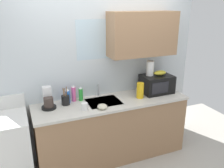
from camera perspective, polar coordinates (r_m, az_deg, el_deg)
name	(u,v)px	position (r m, az deg, el deg)	size (l,w,h in m)	color
kitchen_wall_assembly	(111,63)	(3.49, -0.26, 5.11)	(2.96, 0.42, 2.50)	silver
counter_unit	(112,128)	(3.53, -0.04, -10.67)	(2.19, 0.63, 0.90)	#9E7551
sink_faucet	(98,90)	(3.47, -3.36, -1.49)	(0.03, 0.03, 0.19)	#B2B5BA
stove_range	(6,151)	(3.34, -24.30, -14.46)	(0.60, 0.60, 1.08)	white
microwave	(157,84)	(3.66, 10.74, 0.02)	(0.46, 0.35, 0.27)	black
banana_bunch	(160,73)	(3.64, 11.56, 2.66)	(0.20, 0.11, 0.07)	gold
paper_towel_roll	(150,68)	(3.58, 9.19, 3.78)	(0.11, 0.11, 0.22)	white
coffee_maker	(48,100)	(3.19, -15.22, -3.82)	(0.19, 0.21, 0.28)	black
dish_soap_bottle_green	(81,94)	(3.34, -7.56, -2.38)	(0.06, 0.06, 0.21)	green
dish_soap_bottle_pink	(74,93)	(3.33, -9.26, -2.26)	(0.06, 0.06, 0.24)	#E55999
dish_soap_bottle_blue	(67,96)	(3.29, -10.72, -2.88)	(0.07, 0.07, 0.21)	blue
cereal_canister	(140,90)	(3.42, 6.83, -1.55)	(0.10, 0.10, 0.22)	gold
mug_white	(85,106)	(3.06, -6.64, -5.42)	(0.08, 0.08, 0.10)	white
utensil_crock	(66,100)	(3.25, -11.17, -3.78)	(0.11, 0.11, 0.25)	black
small_bowl	(102,107)	(3.08, -2.36, -5.48)	(0.13, 0.13, 0.07)	beige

